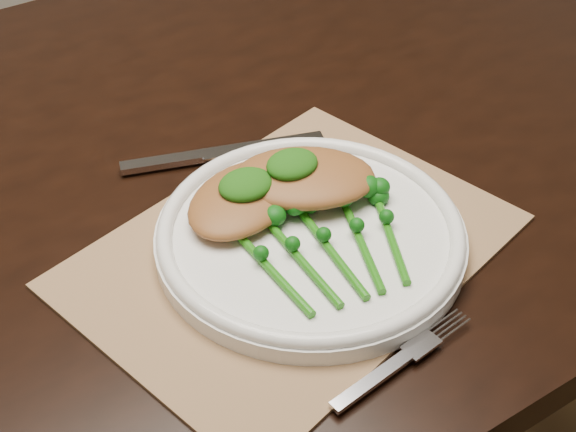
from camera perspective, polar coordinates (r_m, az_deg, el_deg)
dining_table at (r=1.15m, az=-6.92°, el=-10.98°), size 1.63×0.95×0.75m
placemat at (r=0.76m, az=0.30°, el=-2.43°), size 0.45×0.37×0.00m
dinner_plate at (r=0.76m, az=1.61°, el=-1.27°), size 0.29×0.29×0.03m
knife at (r=0.87m, az=-5.99°, el=4.31°), size 0.22×0.09×0.01m
fork at (r=0.68m, az=8.72°, el=-9.60°), size 0.15×0.03×0.00m
chicken_fillet_left at (r=0.77m, az=-3.26°, el=1.25°), size 0.16×0.13×0.03m
chicken_fillet_right at (r=0.79m, az=1.16°, el=2.76°), size 0.17×0.16×0.03m
pesto_dollop_left at (r=0.76m, az=-3.02°, el=2.24°), size 0.05×0.05×0.02m
pesto_dollop_right at (r=0.78m, az=0.29°, el=3.71°), size 0.05×0.04×0.02m
broccolini_bundle at (r=0.73m, az=3.21°, el=-2.69°), size 0.17×0.18×0.04m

